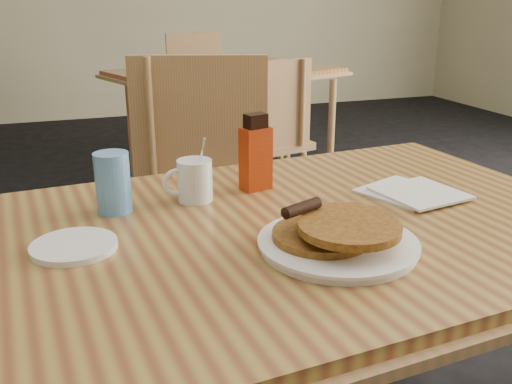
{
  "coord_description": "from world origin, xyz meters",
  "views": [
    {
      "loc": [
        -0.4,
        -0.96,
        1.2
      ],
      "look_at": [
        -0.05,
        0.03,
        0.83
      ],
      "focal_mm": 40.0,
      "sensor_mm": 36.0,
      "label": 1
    }
  ],
  "objects_px": {
    "main_table": "(294,239)",
    "chair_neighbor_far": "(198,85)",
    "chair_main_far": "(209,183)",
    "neighbor_table": "(226,76)",
    "coffee_mug": "(194,180)",
    "blue_tumbler": "(113,183)",
    "chair_neighbor_near": "(269,129)",
    "syrup_bottle": "(256,155)",
    "pancake_plate": "(338,237)"
  },
  "relations": [
    {
      "from": "main_table",
      "to": "chair_neighbor_far",
      "type": "relative_size",
      "value": 1.55
    },
    {
      "from": "chair_main_far",
      "to": "main_table",
      "type": "bearing_deg",
      "value": -73.48
    },
    {
      "from": "main_table",
      "to": "neighbor_table",
      "type": "xyz_separation_m",
      "value": [
        0.58,
        2.48,
        -0.0
      ]
    },
    {
      "from": "coffee_mug",
      "to": "blue_tumbler",
      "type": "distance_m",
      "value": 0.18
    },
    {
      "from": "chair_neighbor_near",
      "to": "syrup_bottle",
      "type": "relative_size",
      "value": 4.86
    },
    {
      "from": "chair_main_far",
      "to": "pancake_plate",
      "type": "bearing_deg",
      "value": -71.86
    },
    {
      "from": "syrup_bottle",
      "to": "blue_tumbler",
      "type": "relative_size",
      "value": 1.4
    },
    {
      "from": "neighbor_table",
      "to": "pancake_plate",
      "type": "xyz_separation_m",
      "value": [
        -0.56,
        -2.62,
        0.06
      ]
    },
    {
      "from": "chair_neighbor_far",
      "to": "chair_main_far",
      "type": "bearing_deg",
      "value": -102.56
    },
    {
      "from": "main_table",
      "to": "chair_neighbor_near",
      "type": "relative_size",
      "value": 1.6
    },
    {
      "from": "chair_main_far",
      "to": "coffee_mug",
      "type": "relative_size",
      "value": 6.77
    },
    {
      "from": "chair_main_far",
      "to": "chair_neighbor_far",
      "type": "xyz_separation_m",
      "value": [
        0.56,
        2.47,
        -0.05
      ]
    },
    {
      "from": "chair_neighbor_far",
      "to": "coffee_mug",
      "type": "relative_size",
      "value": 6.2
    },
    {
      "from": "pancake_plate",
      "to": "blue_tumbler",
      "type": "relative_size",
      "value": 2.26
    },
    {
      "from": "chair_neighbor_far",
      "to": "chair_neighbor_near",
      "type": "distance_m",
      "value": 1.47
    },
    {
      "from": "neighbor_table",
      "to": "pancake_plate",
      "type": "distance_m",
      "value": 2.68
    },
    {
      "from": "main_table",
      "to": "neighbor_table",
      "type": "distance_m",
      "value": 2.54
    },
    {
      "from": "main_table",
      "to": "blue_tumbler",
      "type": "xyz_separation_m",
      "value": [
        -0.34,
        0.18,
        0.1
      ]
    },
    {
      "from": "chair_neighbor_far",
      "to": "pancake_plate",
      "type": "bearing_deg",
      "value": -98.93
    },
    {
      "from": "chair_neighbor_far",
      "to": "syrup_bottle",
      "type": "distance_m",
      "value": 3.04
    },
    {
      "from": "pancake_plate",
      "to": "chair_neighbor_far",
      "type": "bearing_deg",
      "value": 80.75
    },
    {
      "from": "pancake_plate",
      "to": "coffee_mug",
      "type": "height_order",
      "value": "coffee_mug"
    },
    {
      "from": "main_table",
      "to": "blue_tumbler",
      "type": "bearing_deg",
      "value": 151.85
    },
    {
      "from": "pancake_plate",
      "to": "syrup_bottle",
      "type": "xyz_separation_m",
      "value": [
        -0.03,
        0.38,
        0.06
      ]
    },
    {
      "from": "neighbor_table",
      "to": "syrup_bottle",
      "type": "xyz_separation_m",
      "value": [
        -0.59,
        -2.25,
        0.12
      ]
    },
    {
      "from": "neighbor_table",
      "to": "chair_neighbor_far",
      "type": "distance_m",
      "value": 0.74
    },
    {
      "from": "chair_neighbor_far",
      "to": "coffee_mug",
      "type": "xyz_separation_m",
      "value": [
        -0.73,
        -3.0,
        0.25
      ]
    },
    {
      "from": "neighbor_table",
      "to": "syrup_bottle",
      "type": "bearing_deg",
      "value": -104.61
    },
    {
      "from": "neighbor_table",
      "to": "chair_neighbor_near",
      "type": "bearing_deg",
      "value": -89.21
    },
    {
      "from": "coffee_mug",
      "to": "neighbor_table",
      "type": "bearing_deg",
      "value": 75.82
    },
    {
      "from": "chair_neighbor_far",
      "to": "blue_tumbler",
      "type": "relative_size",
      "value": 7.04
    },
    {
      "from": "main_table",
      "to": "coffee_mug",
      "type": "height_order",
      "value": "coffee_mug"
    },
    {
      "from": "chair_neighbor_near",
      "to": "chair_neighbor_far",
      "type": "bearing_deg",
      "value": 77.24
    },
    {
      "from": "chair_neighbor_far",
      "to": "coffee_mug",
      "type": "bearing_deg",
      "value": -103.43
    },
    {
      "from": "main_table",
      "to": "pancake_plate",
      "type": "xyz_separation_m",
      "value": [
        0.02,
        -0.15,
        0.06
      ]
    },
    {
      "from": "chair_neighbor_near",
      "to": "coffee_mug",
      "type": "distance_m",
      "value": 1.73
    },
    {
      "from": "blue_tumbler",
      "to": "chair_neighbor_near",
      "type": "bearing_deg",
      "value": 58.75
    },
    {
      "from": "chair_main_far",
      "to": "chair_neighbor_near",
      "type": "relative_size",
      "value": 1.13
    },
    {
      "from": "chair_neighbor_near",
      "to": "syrup_bottle",
      "type": "bearing_deg",
      "value": -125.36
    },
    {
      "from": "pancake_plate",
      "to": "coffee_mug",
      "type": "relative_size",
      "value": 1.99
    },
    {
      "from": "main_table",
      "to": "chair_neighbor_near",
      "type": "xyz_separation_m",
      "value": [
        0.59,
        1.72,
        -0.18
      ]
    },
    {
      "from": "neighbor_table",
      "to": "pancake_plate",
      "type": "bearing_deg",
      "value": -101.97
    },
    {
      "from": "coffee_mug",
      "to": "chair_neighbor_near",
      "type": "bearing_deg",
      "value": 67.59
    },
    {
      "from": "main_table",
      "to": "chair_main_far",
      "type": "distance_m",
      "value": 0.74
    },
    {
      "from": "syrup_bottle",
      "to": "blue_tumbler",
      "type": "distance_m",
      "value": 0.34
    },
    {
      "from": "chair_main_far",
      "to": "coffee_mug",
      "type": "xyz_separation_m",
      "value": [
        -0.17,
        -0.53,
        0.19
      ]
    },
    {
      "from": "coffee_mug",
      "to": "pancake_plate",
      "type": "bearing_deg",
      "value": -57.28
    },
    {
      "from": "chair_neighbor_far",
      "to": "syrup_bottle",
      "type": "relative_size",
      "value": 5.03
    },
    {
      "from": "chair_neighbor_far",
      "to": "chair_neighbor_near",
      "type": "height_order",
      "value": "chair_neighbor_far"
    },
    {
      "from": "chair_neighbor_far",
      "to": "blue_tumbler",
      "type": "bearing_deg",
      "value": -106.53
    }
  ]
}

